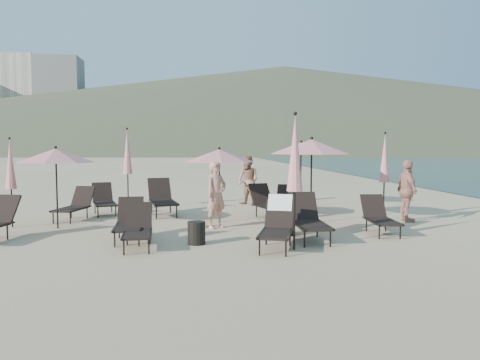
{
  "coord_description": "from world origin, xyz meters",
  "views": [
    {
      "loc": [
        -1.31,
        -9.94,
        2.08
      ],
      "look_at": [
        0.06,
        3.5,
        1.1
      ],
      "focal_mm": 35.0,
      "sensor_mm": 36.0,
      "label": 1
    }
  ],
  "objects": [
    {
      "name": "ground",
      "position": [
        0.0,
        0.0,
        0.0
      ],
      "size": [
        800.0,
        800.0,
        0.0
      ],
      "primitive_type": "plane",
      "color": "#D6BA8C",
      "rests_on": "ground"
    },
    {
      "name": "volcanic_headland",
      "position": [
        71.37,
        302.62,
        26.49
      ],
      "size": [
        690.0,
        690.0,
        55.0
      ],
      "color": "brown",
      "rests_on": "ground"
    },
    {
      "name": "hotel_skyline",
      "position": [
        -93.62,
        271.21,
        24.18
      ],
      "size": [
        109.0,
        82.0,
        55.0
      ],
      "color": "beige",
      "rests_on": "ground"
    },
    {
      "name": "lounger_1",
      "position": [
        -2.44,
        -0.25,
        0.4
      ],
      "size": [
        0.67,
        1.53,
        0.86
      ],
      "rotation": [
        0.0,
        0.0,
        0.07
      ],
      "color": "black",
      "rests_on": "ground"
    },
    {
      "name": "lounger_2",
      "position": [
        -2.72,
        0.53,
        0.42
      ],
      "size": [
        0.68,
        1.59,
        0.9
      ],
      "rotation": [
        0.0,
        0.0,
        0.06
      ],
      "color": "black",
      "rests_on": "ground"
    },
    {
      "name": "lounger_3",
      "position": [
        0.43,
        -0.51,
        0.49
      ],
      "size": [
        1.03,
        1.75,
        1.03
      ],
      "rotation": [
        0.0,
        0.0,
        -0.29
      ],
      "color": "black",
      "rests_on": "ground"
    },
    {
      "name": "lounger_4",
      "position": [
        1.25,
        0.17,
        0.47
      ],
      "size": [
        0.69,
        1.74,
        1.0
      ],
      "rotation": [
        0.0,
        0.0,
        -0.01
      ],
      "color": "black",
      "rests_on": "ground"
    },
    {
      "name": "lounger_5",
      "position": [
        3.13,
        0.72,
        0.41
      ],
      "size": [
        0.68,
        1.55,
        0.87
      ],
      "rotation": [
        0.0,
        0.0,
        -0.07
      ],
      "color": "black",
      "rests_on": "ground"
    },
    {
      "name": "lounger_6",
      "position": [
        -4.64,
        3.63,
        0.42
      ],
      "size": [
        0.96,
        1.66,
        0.9
      ],
      "rotation": [
        0.0,
        0.0,
        -0.24
      ],
      "color": "black",
      "rests_on": "ground"
    },
    {
      "name": "lounger_7",
      "position": [
        -4.02,
        4.68,
        0.43
      ],
      "size": [
        1.03,
        1.71,
        0.93
      ],
      "rotation": [
        0.0,
        0.0,
        0.28
      ],
      "color": "black",
      "rests_on": "ground"
    },
    {
      "name": "lounger_8",
      "position": [
        -2.24,
        4.4,
        0.5
      ],
      "size": [
        1.07,
        1.96,
        1.07
      ],
      "rotation": [
        0.0,
        0.0,
        0.2
      ],
      "color": "black",
      "rests_on": "ground"
    },
    {
      "name": "lounger_9",
      "position": [
        0.88,
        3.4,
        0.45
      ],
      "size": [
        1.09,
        1.77,
        0.95
      ],
      "rotation": [
        0.0,
        0.0,
        0.3
      ],
      "color": "black",
      "rests_on": "ground"
    },
    {
      "name": "lounger_10",
      "position": [
        1.44,
        3.82,
        0.41
      ],
      "size": [
        1.02,
        1.65,
        0.89
      ],
      "rotation": [
        0.0,
        0.0,
        -0.3
      ],
      "color": "black",
      "rests_on": "ground"
    },
    {
      "name": "umbrella_open_0",
      "position": [
        -4.71,
        2.18,
        1.84
      ],
      "size": [
        1.94,
        1.94,
        2.09
      ],
      "color": "black",
      "rests_on": "ground"
    },
    {
      "name": "umbrella_open_1",
      "position": [
        -0.58,
        2.84,
        1.82
      ],
      "size": [
        1.91,
        1.91,
        2.06
      ],
      "color": "black",
      "rests_on": "ground"
    },
    {
      "name": "umbrella_open_2",
      "position": [
        1.87,
        2.33,
        2.06
      ],
      "size": [
        2.17,
        2.17,
        2.34
      ],
      "color": "black",
      "rests_on": "ground"
    },
    {
      "name": "umbrella_open_3",
      "position": [
        2.37,
        5.65,
        2.01
      ],
      "size": [
        2.12,
        2.12,
        2.28
      ],
      "color": "black",
      "rests_on": "ground"
    },
    {
      "name": "umbrella_closed_0",
      "position": [
        0.72,
        -0.8,
        1.92
      ],
      "size": [
        0.32,
        0.32,
        2.76
      ],
      "color": "black",
      "rests_on": "ground"
    },
    {
      "name": "umbrella_closed_1",
      "position": [
        4.07,
        2.72,
        1.73
      ],
      "size": [
        0.29,
        0.29,
        2.48
      ],
      "color": "black",
      "rests_on": "ground"
    },
    {
      "name": "umbrella_closed_2",
      "position": [
        -5.92,
        2.48,
        1.61
      ],
      "size": [
        0.27,
        0.27,
        2.31
      ],
      "color": "black",
      "rests_on": "ground"
    },
    {
      "name": "umbrella_closed_3",
      "position": [
        -3.46,
        5.9,
        1.88
      ],
      "size": [
        0.32,
        0.32,
        2.7
      ],
      "color": "black",
      "rests_on": "ground"
    },
    {
      "name": "side_table_0",
      "position": [
        -1.24,
        -0.1,
        0.24
      ],
      "size": [
        0.38,
        0.38,
        0.49
      ],
      "primitive_type": "cylinder",
      "color": "black",
      "rests_on": "ground"
    },
    {
      "name": "side_table_1",
      "position": [
        0.85,
        0.72,
        0.21
      ],
      "size": [
        0.42,
        0.42,
        0.42
      ],
      "primitive_type": "cylinder",
      "color": "black",
      "rests_on": "ground"
    },
    {
      "name": "beachgoer_a",
      "position": [
        -0.71,
        1.84,
        0.85
      ],
      "size": [
        0.74,
        0.71,
        1.7
      ],
      "primitive_type": "imported",
      "rotation": [
        0.0,
        0.0,
        0.7
      ],
      "color": "tan",
      "rests_on": "ground"
    },
    {
      "name": "beachgoer_b",
      "position": [
        0.63,
        6.28,
        0.87
      ],
      "size": [
        1.04,
        1.08,
        1.75
      ],
      "primitive_type": "imported",
      "rotation": [
        0.0,
        0.0,
        -0.92
      ],
      "color": "#9D6E51",
      "rests_on": "ground"
    },
    {
      "name": "beachgoer_c",
      "position": [
        4.55,
        2.3,
        0.85
      ],
      "size": [
        0.42,
        1.0,
        1.71
      ],
      "primitive_type": "imported",
      "rotation": [
        0.0,
        0.0,
        1.57
      ],
      "color": "tan",
      "rests_on": "ground"
    }
  ]
}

